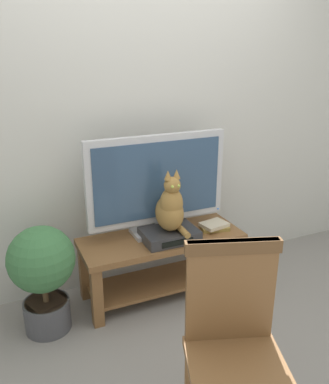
# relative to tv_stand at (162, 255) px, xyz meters

# --- Properties ---
(ground_plane) EXTENTS (12.00, 12.00, 0.00)m
(ground_plane) POSITION_rel_tv_stand_xyz_m (-0.01, -0.62, -0.32)
(ground_plane) COLOR gray
(back_wall) EXTENTS (7.00, 0.12, 2.80)m
(back_wall) POSITION_rel_tv_stand_xyz_m (-0.01, 0.39, 1.08)
(back_wall) COLOR beige
(back_wall) RESTS_ON ground
(tv_stand) EXTENTS (1.17, 0.44, 0.47)m
(tv_stand) POSITION_rel_tv_stand_xyz_m (0.00, 0.00, 0.00)
(tv_stand) COLOR brown
(tv_stand) RESTS_ON ground
(tv) EXTENTS (1.02, 0.20, 0.72)m
(tv) POSITION_rel_tv_stand_xyz_m (0.00, 0.07, 0.53)
(tv) COLOR #B7B7BC
(tv) RESTS_ON tv_stand
(media_box) EXTENTS (0.38, 0.28, 0.08)m
(media_box) POSITION_rel_tv_stand_xyz_m (0.03, -0.07, 0.19)
(media_box) COLOR #2D2D30
(media_box) RESTS_ON tv_stand
(cat) EXTENTS (0.19, 0.30, 0.44)m
(cat) POSITION_rel_tv_stand_xyz_m (0.03, -0.08, 0.39)
(cat) COLOR olive
(cat) RESTS_ON media_box
(wooden_chair) EXTENTS (0.54, 0.54, 0.96)m
(wooden_chair) POSITION_rel_tv_stand_xyz_m (-0.17, -1.19, 0.23)
(wooden_chair) COLOR brown
(wooden_chair) RESTS_ON ground
(book_stack) EXTENTS (0.22, 0.17, 0.05)m
(book_stack) POSITION_rel_tv_stand_xyz_m (0.41, -0.05, 0.17)
(book_stack) COLOR olive
(book_stack) RESTS_ON tv_stand
(potted_plant) EXTENTS (0.42, 0.42, 0.72)m
(potted_plant) POSITION_rel_tv_stand_xyz_m (-0.84, -0.07, 0.11)
(potted_plant) COLOR #47474C
(potted_plant) RESTS_ON ground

